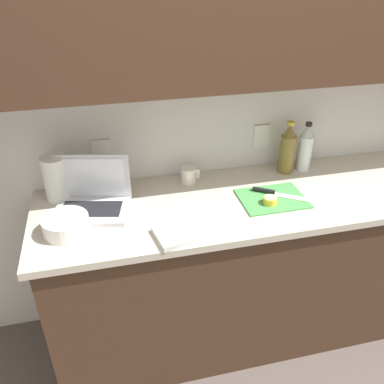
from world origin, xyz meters
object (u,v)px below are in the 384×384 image
at_px(cutting_board, 272,199).
at_px(lemon_half_cut, 270,200).
at_px(bottle_oil_tall, 288,149).
at_px(laptop, 92,197).
at_px(knife, 270,192).
at_px(bowl_white, 66,225).
at_px(bottle_green_soda, 305,149).
at_px(measuring_cup, 189,175).
at_px(paper_towel_roll, 57,178).

relative_size(cutting_board, lemon_half_cut, 4.83).
bearing_deg(lemon_half_cut, cutting_board, 54.09).
relative_size(lemon_half_cut, bottle_oil_tall, 0.23).
xyz_separation_m(laptop, lemon_half_cut, (0.81, -0.17, -0.03)).
bearing_deg(lemon_half_cut, knife, 66.28).
distance_m(laptop, bowl_white, 0.21).
xyz_separation_m(knife, lemon_half_cut, (-0.04, -0.08, 0.01)).
distance_m(bottle_green_soda, bowl_white, 1.28).
relative_size(measuring_cup, paper_towel_roll, 0.44).
bearing_deg(bowl_white, paper_towel_roll, 97.45).
bearing_deg(paper_towel_roll, measuring_cup, 0.30).
height_order(laptop, lemon_half_cut, laptop).
relative_size(lemon_half_cut, bowl_white, 0.33).
height_order(cutting_board, measuring_cup, measuring_cup).
bearing_deg(laptop, measuring_cup, 27.64).
bearing_deg(bottle_green_soda, lemon_half_cut, -136.67).
relative_size(laptop, measuring_cup, 3.87).
height_order(lemon_half_cut, bottle_green_soda, bottle_green_soda).
bearing_deg(laptop, knife, 7.33).
height_order(bowl_white, paper_towel_roll, paper_towel_roll).
distance_m(measuring_cup, paper_towel_roll, 0.64).
bearing_deg(bowl_white, bottle_oil_tall, 14.52).
bearing_deg(laptop, lemon_half_cut, 1.31).
relative_size(laptop, bottle_green_soda, 1.40).
bearing_deg(paper_towel_roll, bottle_oil_tall, 0.19).
height_order(bottle_green_soda, bottle_oil_tall, bottle_oil_tall).
bearing_deg(bowl_white, bottle_green_soda, 13.37).
bearing_deg(knife, cutting_board, -64.33).
height_order(bottle_green_soda, bowl_white, bottle_green_soda).
relative_size(cutting_board, paper_towel_roll, 1.42).
relative_size(lemon_half_cut, measuring_cup, 0.66).
bearing_deg(paper_towel_roll, bottle_green_soda, 0.17).
bearing_deg(measuring_cup, bottle_green_soda, 0.05).
bearing_deg(cutting_board, laptop, 171.42).
distance_m(laptop, cutting_board, 0.86).
relative_size(cutting_board, measuring_cup, 3.19).
bearing_deg(cutting_board, bottle_green_soda, 41.85).
xyz_separation_m(knife, bottle_green_soda, (0.28, 0.21, 0.11)).
bearing_deg(bottle_oil_tall, laptop, -172.96).
xyz_separation_m(bottle_green_soda, bowl_white, (-1.24, -0.30, -0.09)).
xyz_separation_m(knife, paper_towel_roll, (-1.00, 0.21, 0.09)).
distance_m(bottle_oil_tall, measuring_cup, 0.55).
bearing_deg(laptop, bottle_oil_tall, 20.17).
distance_m(knife, paper_towel_roll, 1.03).
relative_size(knife, bottle_oil_tall, 0.84).
bearing_deg(cutting_board, knife, 81.94).
height_order(bottle_oil_tall, bowl_white, bottle_oil_tall).
distance_m(cutting_board, bowl_white, 0.96).
height_order(laptop, bottle_oil_tall, bottle_oil_tall).
bearing_deg(bottle_oil_tall, lemon_half_cut, -125.53).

